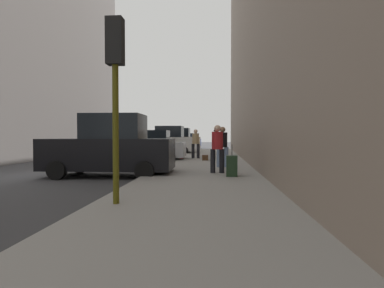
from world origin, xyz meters
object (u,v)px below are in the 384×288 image
parked_black_suv (111,148)px  rolling_suitcase (232,166)px  pedestrian_with_fedora (216,141)px  pedestrian_in_tan_coat (196,142)px  parked_white_van (168,141)px  traffic_light (115,70)px  parked_bronze_suv (178,140)px  parked_silver_sedan (149,147)px  duffel_bag (205,158)px  fire_hydrant (181,153)px  pedestrian_in_jeans (223,145)px  pedestrian_in_red_jacket (217,146)px  parked_blue_sedan (184,141)px

parked_black_suv → rolling_suitcase: bearing=-8.2°
pedestrian_with_fedora → pedestrian_in_tan_coat: bearing=-127.7°
parked_white_van → traffic_light: bearing=-84.1°
pedestrian_with_fedora → parked_bronze_suv: bearing=109.6°
pedestrian_in_tan_coat → parked_black_suv: bearing=-110.2°
parked_bronze_suv → rolling_suitcase: parked_bronze_suv is taller
parked_silver_sedan → pedestrian_in_tan_coat: (2.62, 0.74, 0.26)m
pedestrian_with_fedora → duffel_bag: size_ratio=4.04×
fire_hydrant → pedestrian_in_jeans: bearing=-62.7°
parked_black_suv → pedestrian_in_tan_coat: parked_black_suv is taller
pedestrian_in_red_jacket → pedestrian_in_tan_coat: size_ratio=1.00×
parked_bronze_suv → pedestrian_in_jeans: (4.10, -17.19, 0.07)m
parked_silver_sedan → fire_hydrant: parked_silver_sedan is taller
parked_blue_sedan → pedestrian_with_fedora: pedestrian_with_fedora is taller
pedestrian_in_red_jacket → pedestrian_with_fedora: size_ratio=0.96×
rolling_suitcase → traffic_light: bearing=-120.4°
parked_silver_sedan → pedestrian_in_red_jacket: pedestrian_in_red_jacket is taller
fire_hydrant → pedestrian_with_fedora: (2.02, 2.03, 0.64)m
parked_silver_sedan → traffic_light: traffic_light is taller
pedestrian_with_fedora → pedestrian_in_jeans: size_ratio=1.04×
parked_white_van → fire_hydrant: bearing=-74.5°
parked_black_suv → duffel_bag: (3.24, 5.71, -0.74)m
pedestrian_in_tan_coat → parked_blue_sedan: bearing=98.0°
parked_silver_sedan → pedestrian_with_fedora: (3.82, 2.29, 0.29)m
traffic_light → pedestrian_with_fedora: 13.77m
pedestrian_in_tan_coat → duffel_bag: 1.74m
parked_silver_sedan → pedestrian_in_red_jacket: (3.86, -6.24, 0.26)m
parked_bronze_suv → pedestrian_in_tan_coat: size_ratio=2.71×
parked_blue_sedan → traffic_light: bearing=-86.5°
parked_black_suv → pedestrian_with_fedora: bearing=66.2°
parked_bronze_suv → parked_blue_sedan: 6.48m
pedestrian_in_red_jacket → rolling_suitcase: (0.48, -0.76, -0.61)m
parked_blue_sedan → duffel_bag: size_ratio=9.67×
parked_black_suv → rolling_suitcase: parked_black_suv is taller
parked_white_van → pedestrian_in_tan_coat: (2.62, -6.04, 0.07)m
parked_blue_sedan → rolling_suitcase: bearing=-80.7°
parked_bronze_suv → pedestrian_in_red_jacket: bearing=-78.7°
traffic_light → pedestrian_in_tan_coat: size_ratio=2.11×
parked_bronze_suv → rolling_suitcase: (4.34, -20.02, -0.54)m
parked_silver_sedan → pedestrian_in_red_jacket: 7.35m
parked_silver_sedan → parked_blue_sedan: (-0.00, 19.48, 0.00)m
traffic_light → fire_hydrant: bearing=90.2°
parked_bronze_suv → traffic_light: traffic_light is taller
parked_bronze_suv → pedestrian_with_fedora: 11.39m
parked_blue_sedan → parked_bronze_suv: bearing=-90.0°
pedestrian_in_tan_coat → pedestrian_in_jeans: bearing=-73.3°
pedestrian_in_red_jacket → pedestrian_with_fedora: (-0.04, 8.53, 0.03)m
fire_hydrant → pedestrian_in_red_jacket: bearing=-72.4°
parked_white_van → pedestrian_in_tan_coat: 6.59m
parked_white_van → duffel_bag: parked_white_van is taller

